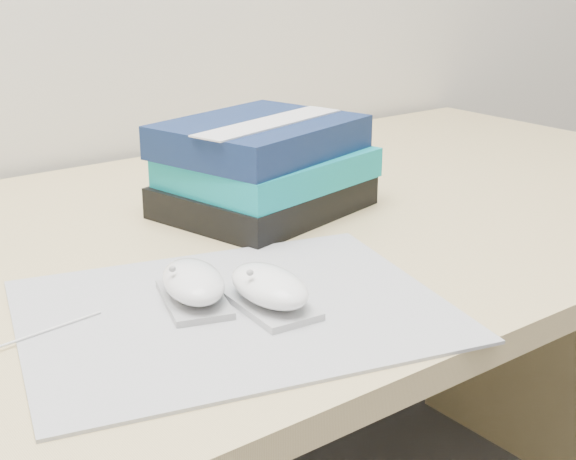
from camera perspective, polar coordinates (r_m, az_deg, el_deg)
desk at (r=1.17m, az=-3.89°, el=-9.53°), size 1.60×0.80×0.73m
mousepad at (r=0.77m, az=-3.86°, el=-5.71°), size 0.46×0.40×0.00m
mouse_rear at (r=0.78m, az=-6.75°, el=-3.88°), size 0.09×0.12×0.04m
mouse_front at (r=0.77m, az=-1.34°, el=-4.21°), size 0.07×0.11×0.04m
usb_cable at (r=0.74m, az=-19.67°, el=-7.77°), size 0.19×0.03×0.00m
book_stack at (r=1.05m, az=-1.73°, el=4.51°), size 0.29×0.25×0.12m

